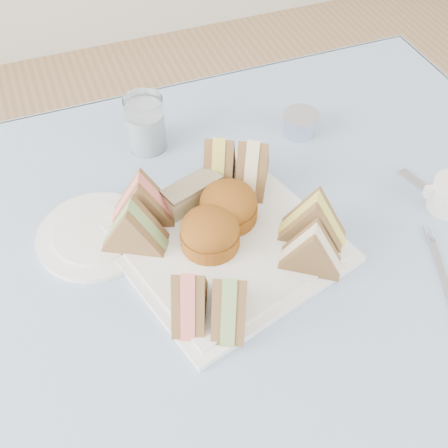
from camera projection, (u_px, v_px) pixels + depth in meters
name	position (u px, v px, depth m)	size (l,w,h in m)	color
floor	(268.00, 446.00, 1.40)	(4.00, 4.00, 0.00)	#9E7751
table	(279.00, 378.00, 1.13)	(0.90, 0.90, 0.74)	brown
tablecloth	(297.00, 265.00, 0.85)	(1.02, 1.02, 0.01)	#B5D9FB
serving_plate	(224.00, 243.00, 0.87)	(0.31, 0.31, 0.01)	white
sandwich_fl_a	(189.00, 293.00, 0.75)	(0.09, 0.04, 0.08)	olive
sandwich_fl_b	(230.00, 298.00, 0.74)	(0.10, 0.04, 0.08)	olive
sandwich_fr_a	(314.00, 217.00, 0.83)	(0.10, 0.05, 0.09)	olive
sandwich_fr_b	(312.00, 247.00, 0.80)	(0.09, 0.04, 0.08)	olive
sandwich_bl_a	(133.00, 225.00, 0.82)	(0.10, 0.05, 0.09)	olive
sandwich_bl_b	(142.00, 198.00, 0.86)	(0.10, 0.05, 0.09)	olive
sandwich_br_a	(253.00, 163.00, 0.91)	(0.10, 0.05, 0.09)	olive
sandwich_br_b	(219.00, 160.00, 0.92)	(0.10, 0.05, 0.09)	olive
scone_left	(210.00, 232.00, 0.83)	(0.09, 0.09, 0.06)	#9C511B
scone_right	(228.00, 205.00, 0.87)	(0.09, 0.09, 0.06)	#9C511B
pastry_slice	(192.00, 194.00, 0.90)	(0.10, 0.04, 0.05)	tan
side_plate	(95.00, 235.00, 0.88)	(0.18, 0.18, 0.01)	white
water_glass	(145.00, 123.00, 0.99)	(0.07, 0.07, 0.10)	white
tea_strainer	(300.00, 125.00, 1.04)	(0.07, 0.07, 0.04)	silver
fork	(448.00, 295.00, 0.81)	(0.01, 0.20, 0.00)	silver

